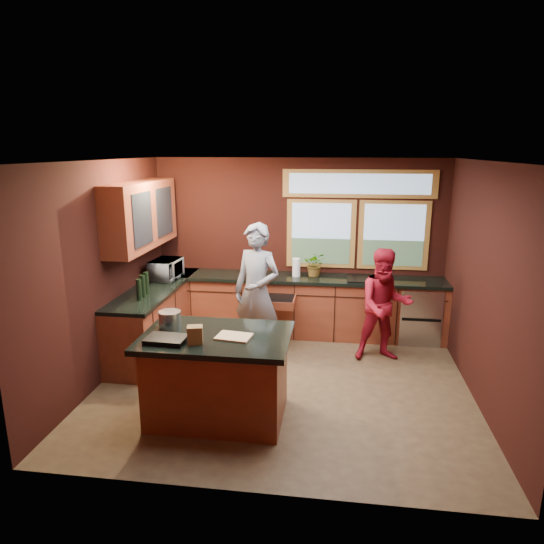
% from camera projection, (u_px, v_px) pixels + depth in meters
% --- Properties ---
extents(floor, '(4.50, 4.50, 0.00)m').
position_uv_depth(floor, '(283.00, 383.00, 6.02)').
color(floor, brown).
rests_on(floor, ground).
extents(room_shell, '(4.52, 4.02, 2.71)m').
position_uv_depth(room_shell, '(239.00, 235.00, 5.97)').
color(room_shell, black).
rests_on(room_shell, ground).
extents(back_counter, '(4.50, 0.64, 0.93)m').
position_uv_depth(back_counter, '(309.00, 306.00, 7.51)').
color(back_counter, maroon).
rests_on(back_counter, floor).
extents(left_counter, '(0.64, 2.30, 0.93)m').
position_uv_depth(left_counter, '(156.00, 318.00, 6.98)').
color(left_counter, maroon).
rests_on(left_counter, floor).
extents(island, '(1.55, 1.05, 0.95)m').
position_uv_depth(island, '(217.00, 376.00, 5.17)').
color(island, maroon).
rests_on(island, floor).
extents(person_grey, '(0.81, 0.68, 1.88)m').
position_uv_depth(person_grey, '(257.00, 292.00, 6.58)').
color(person_grey, slate).
rests_on(person_grey, floor).
extents(person_red, '(0.84, 0.71, 1.55)m').
position_uv_depth(person_red, '(385.00, 305.00, 6.54)').
color(person_red, '#A31323').
rests_on(person_red, floor).
extents(microwave, '(0.40, 0.56, 0.30)m').
position_uv_depth(microwave, '(166.00, 269.00, 7.24)').
color(microwave, '#999999').
rests_on(microwave, left_counter).
extents(potted_plant, '(0.34, 0.29, 0.38)m').
position_uv_depth(potted_plant, '(315.00, 264.00, 7.39)').
color(potted_plant, '#999999').
rests_on(potted_plant, back_counter).
extents(paper_towel, '(0.12, 0.12, 0.28)m').
position_uv_depth(paper_towel, '(296.00, 267.00, 7.39)').
color(paper_towel, white).
rests_on(paper_towel, back_counter).
extents(cutting_board, '(0.38, 0.30, 0.02)m').
position_uv_depth(cutting_board, '(234.00, 337.00, 4.98)').
color(cutting_board, tan).
rests_on(cutting_board, island).
extents(stock_pot, '(0.24, 0.24, 0.18)m').
position_uv_depth(stock_pot, '(170.00, 319.00, 5.25)').
color(stock_pot, silver).
rests_on(stock_pot, island).
extents(paper_bag, '(0.17, 0.15, 0.18)m').
position_uv_depth(paper_bag, '(195.00, 335.00, 4.81)').
color(paper_bag, brown).
rests_on(paper_bag, island).
extents(black_tray, '(0.41, 0.30, 0.05)m').
position_uv_depth(black_tray, '(166.00, 339.00, 4.87)').
color(black_tray, black).
rests_on(black_tray, island).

